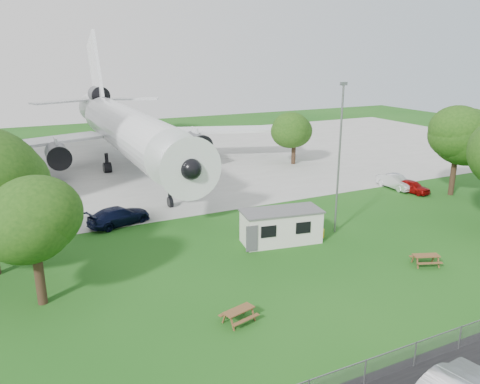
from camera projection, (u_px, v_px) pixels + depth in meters
name	position (u px, v px, depth m)	size (l,w,h in m)	color
ground	(290.00, 285.00, 29.91)	(160.00, 160.00, 0.00)	#29641D
concrete_apron	(140.00, 163.00, 62.65)	(120.00, 46.00, 0.03)	#B7B7B2
airliner	(126.00, 127.00, 58.46)	(46.36, 47.73, 17.69)	white
site_cabin	(281.00, 226.00, 36.33)	(6.93, 3.66, 2.62)	silver
picnic_west	(239.00, 322.00, 25.78)	(1.80, 1.50, 0.76)	brown
picnic_east	(425.00, 265.00, 32.68)	(1.80, 1.50, 0.76)	brown
fence	(398.00, 372.00, 21.73)	(58.00, 0.04, 1.30)	gray
lamp_mast	(339.00, 161.00, 36.98)	(0.16, 0.16, 12.00)	slate
tree_west_small	(33.00, 225.00, 26.29)	(6.12, 6.12, 8.03)	#382619
tree_east_back	(458.00, 134.00, 47.06)	(7.21, 7.21, 10.01)	#382619
tree_far_apron	(294.00, 132.00, 61.11)	(5.55, 5.55, 7.11)	#382619
car_ne_hatch	(412.00, 187.00, 49.42)	(1.54, 3.84, 1.31)	#8C0907
car_ne_sedan	(395.00, 182.00, 50.89)	(1.60, 4.59, 1.51)	silver
car_apron_van	(119.00, 216.00, 40.11)	(2.22, 5.45, 1.58)	black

